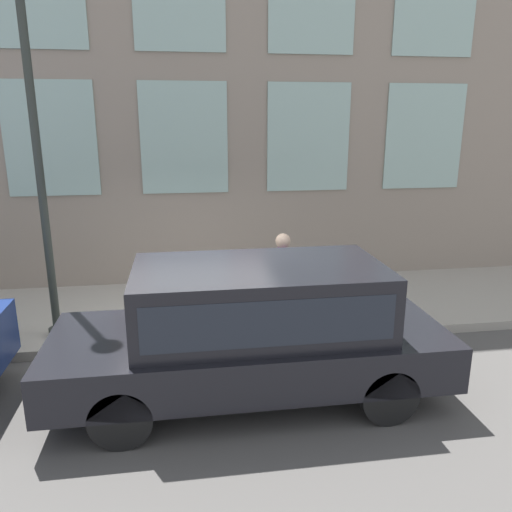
{
  "coord_description": "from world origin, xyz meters",
  "views": [
    {
      "loc": [
        -7.04,
        0.11,
        3.42
      ],
      "look_at": [
        0.48,
        -1.03,
        1.33
      ],
      "focal_mm": 35.0,
      "sensor_mm": 36.0,
      "label": 1
    }
  ],
  "objects_px": {
    "fire_hydrant": "(229,301)",
    "person": "(283,270)",
    "parked_truck_charcoal_near": "(255,323)",
    "street_lamp": "(27,59)"
  },
  "relations": [
    {
      "from": "fire_hydrant",
      "to": "person",
      "type": "relative_size",
      "value": 0.59
    },
    {
      "from": "fire_hydrant",
      "to": "parked_truck_charcoal_near",
      "type": "relative_size",
      "value": 0.18
    },
    {
      "from": "fire_hydrant",
      "to": "person",
      "type": "height_order",
      "value": "person"
    },
    {
      "from": "parked_truck_charcoal_near",
      "to": "fire_hydrant",
      "type": "bearing_deg",
      "value": 4.64
    },
    {
      "from": "person",
      "to": "street_lamp",
      "type": "relative_size",
      "value": 0.23
    },
    {
      "from": "fire_hydrant",
      "to": "street_lamp",
      "type": "xyz_separation_m",
      "value": [
        0.14,
        2.69,
        3.6
      ]
    },
    {
      "from": "person",
      "to": "fire_hydrant",
      "type": "bearing_deg",
      "value": -120.2
    },
    {
      "from": "parked_truck_charcoal_near",
      "to": "street_lamp",
      "type": "bearing_deg",
      "value": 55.55
    },
    {
      "from": "parked_truck_charcoal_near",
      "to": "street_lamp",
      "type": "relative_size",
      "value": 0.73
    },
    {
      "from": "fire_hydrant",
      "to": "person",
      "type": "xyz_separation_m",
      "value": [
        0.11,
        -0.89,
        0.45
      ]
    }
  ]
}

